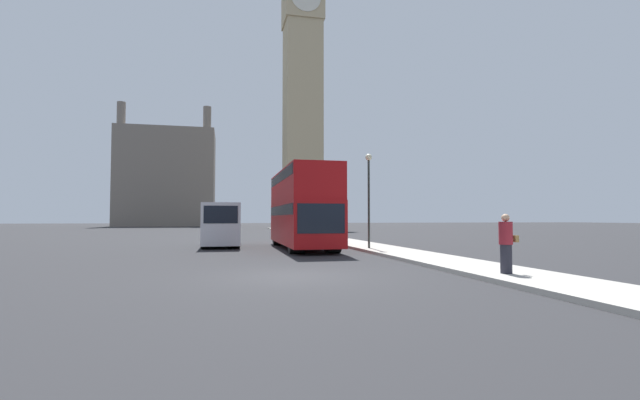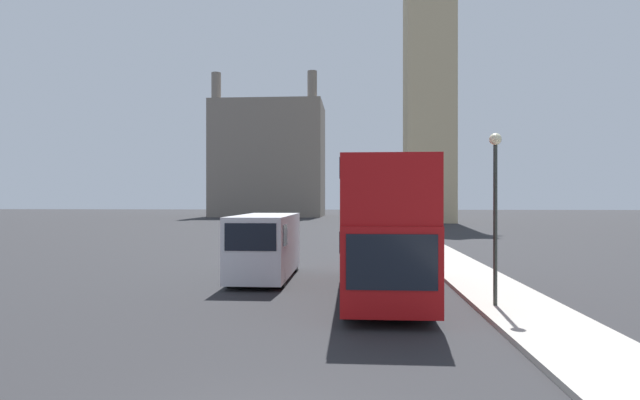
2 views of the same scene
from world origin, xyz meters
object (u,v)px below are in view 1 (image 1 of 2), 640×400
Objects in this scene: red_double_decker_bus at (302,206)px; clock_tower at (303,80)px; white_van at (221,224)px; pedestrian at (506,244)px; street_lamp at (369,185)px.

clock_tower is at bearing 79.87° from red_double_decker_bus.
clock_tower is 60.76m from red_double_decker_bus.
clock_tower is at bearing 74.46° from white_van.
clock_tower is 31.40× the size of pedestrian.
red_double_decker_bus reaches higher than pedestrian.
red_double_decker_bus is 5.54m from white_van.
white_van is at bearing 116.92° from pedestrian.
street_lamp reaches higher than pedestrian.
clock_tower is 62.01m from street_lamp.
red_double_decker_bus is at bearing 105.26° from pedestrian.
street_lamp is (-6.44, -56.65, -24.37)m from clock_tower.
red_double_decker_bus is 1.67× the size of white_van.
pedestrian is at bearing -63.08° from white_van.
pedestrian is 0.34× the size of street_lamp.
red_double_decker_bus is 1.97× the size of street_lamp.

